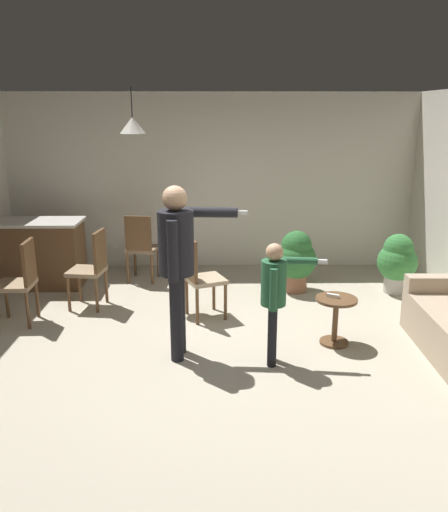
# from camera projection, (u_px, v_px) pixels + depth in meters

# --- Properties ---
(ground) EXTENTS (7.68, 7.68, 0.00)m
(ground) POSITION_uv_depth(u_px,v_px,m) (210.00, 353.00, 5.33)
(ground) COLOR #B2A893
(wall_back) EXTENTS (6.40, 0.10, 2.70)m
(wall_back) POSITION_uv_depth(u_px,v_px,m) (212.00, 182.00, 8.05)
(wall_back) COLOR silver
(wall_back) RESTS_ON ground
(kitchen_counter) EXTENTS (1.26, 0.66, 0.95)m
(kitchen_counter) POSITION_uv_depth(u_px,v_px,m) (38.00, 253.00, 7.28)
(kitchen_counter) COLOR brown
(kitchen_counter) RESTS_ON ground
(side_table_by_couch) EXTENTS (0.44, 0.44, 0.52)m
(side_table_by_couch) POSITION_uv_depth(u_px,v_px,m) (336.00, 315.00, 5.47)
(side_table_by_couch) COLOR brown
(side_table_by_couch) RESTS_ON ground
(person_adult) EXTENTS (0.87, 0.51, 1.75)m
(person_adult) POSITION_uv_depth(u_px,v_px,m) (178.00, 254.00, 4.99)
(person_adult) COLOR black
(person_adult) RESTS_ON ground
(person_child) EXTENTS (0.65, 0.35, 1.23)m
(person_child) POSITION_uv_depth(u_px,v_px,m) (275.00, 291.00, 4.93)
(person_child) COLOR black
(person_child) RESTS_ON ground
(dining_chair_by_counter) EXTENTS (0.47, 0.47, 1.00)m
(dining_chair_by_counter) POSITION_uv_depth(u_px,v_px,m) (92.00, 266.00, 6.45)
(dining_chair_by_counter) COLOR brown
(dining_chair_by_counter) RESTS_ON ground
(dining_chair_near_wall) EXTENTS (0.48, 0.48, 1.00)m
(dining_chair_near_wall) POSITION_uv_depth(u_px,v_px,m) (141.00, 245.00, 7.45)
(dining_chair_near_wall) COLOR brown
(dining_chair_near_wall) RESTS_ON ground
(dining_chair_centre_back) EXTENTS (0.44, 0.44, 1.00)m
(dining_chair_centre_back) POSITION_uv_depth(u_px,v_px,m) (21.00, 279.00, 5.95)
(dining_chair_centre_back) COLOR brown
(dining_chair_centre_back) RESTS_ON ground
(dining_chair_spare) EXTENTS (0.55, 0.55, 1.00)m
(dining_chair_spare) POSITION_uv_depth(u_px,v_px,m) (200.00, 275.00, 6.11)
(dining_chair_spare) COLOR brown
(dining_chair_spare) RESTS_ON ground
(potted_plant_corner) EXTENTS (0.54, 0.54, 0.82)m
(potted_plant_corner) POSITION_uv_depth(u_px,v_px,m) (397.00, 261.00, 7.01)
(potted_plant_corner) COLOR #B7B2AD
(potted_plant_corner) RESTS_ON ground
(potted_plant_by_wall) EXTENTS (0.56, 0.56, 0.86)m
(potted_plant_by_wall) POSITION_uv_depth(u_px,v_px,m) (296.00, 258.00, 7.06)
(potted_plant_by_wall) COLOR brown
(potted_plant_by_wall) RESTS_ON ground
(spare_remote_on_table) EXTENTS (0.13, 0.10, 0.04)m
(spare_remote_on_table) POSITION_uv_depth(u_px,v_px,m) (333.00, 296.00, 5.44)
(spare_remote_on_table) COLOR white
(spare_remote_on_table) RESTS_ON side_table_by_couch
(ceiling_light_pendant) EXTENTS (0.32, 0.32, 0.55)m
(ceiling_light_pendant) POSITION_uv_depth(u_px,v_px,m) (133.00, 125.00, 6.32)
(ceiling_light_pendant) COLOR silver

